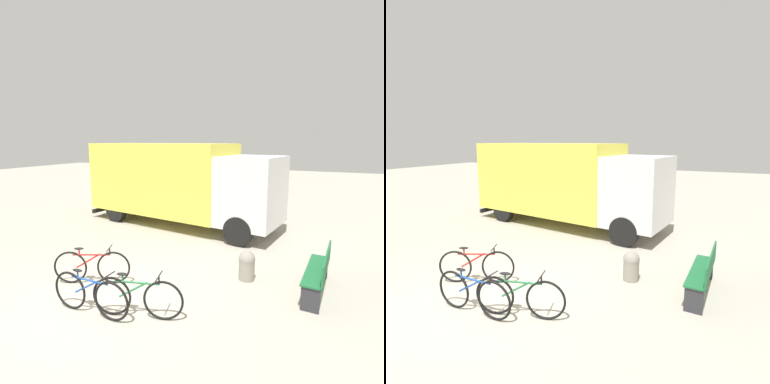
% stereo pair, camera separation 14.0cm
% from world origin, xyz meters
% --- Properties ---
extents(ground_plane, '(60.00, 60.00, 0.00)m').
position_xyz_m(ground_plane, '(0.00, 0.00, 0.00)').
color(ground_plane, '#A8A091').
extents(delivery_truck, '(7.81, 3.35, 3.10)m').
position_xyz_m(delivery_truck, '(-1.13, 5.63, 1.71)').
color(delivery_truck, '#EAE04C').
rests_on(delivery_truck, ground).
extents(park_bench, '(0.54, 1.81, 0.93)m').
position_xyz_m(park_bench, '(4.01, 2.04, 0.52)').
color(park_bench, '#1E6638').
rests_on(park_bench, ground).
extents(bicycle_near, '(1.60, 0.74, 0.85)m').
position_xyz_m(bicycle_near, '(-0.70, 0.44, 0.40)').
color(bicycle_near, black).
rests_on(bicycle_near, ground).
extents(bicycle_middle, '(1.73, 0.44, 0.85)m').
position_xyz_m(bicycle_middle, '(0.15, -0.54, 0.40)').
color(bicycle_middle, black).
rests_on(bicycle_middle, ground).
extents(bicycle_far, '(1.68, 0.55, 0.85)m').
position_xyz_m(bicycle_far, '(1.00, -0.27, 0.40)').
color(bicycle_far, black).
rests_on(bicycle_far, ground).
extents(bollard_near_bench, '(0.38, 0.38, 0.69)m').
position_xyz_m(bollard_near_bench, '(2.45, 2.04, 0.37)').
color(bollard_near_bench, gray).
rests_on(bollard_near_bench, ground).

